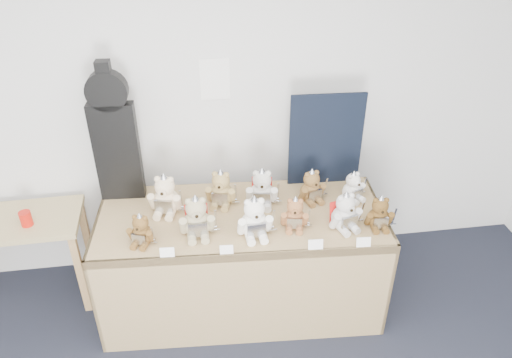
{
  "coord_description": "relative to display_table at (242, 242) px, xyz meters",
  "views": [
    {
      "loc": [
        0.17,
        -0.83,
        2.85
      ],
      "look_at": [
        0.55,
        1.8,
        1.16
      ],
      "focal_mm": 35.0,
      "sensor_mm": 36.0,
      "label": 1
    }
  ],
  "objects": [
    {
      "name": "teddy_front_end",
      "position": [
        0.88,
        -0.17,
        0.28
      ],
      "size": [
        0.21,
        0.17,
        0.25
      ],
      "rotation": [
        0.0,
        0.0,
        -0.09
      ],
      "color": "brown",
      "rests_on": "display_table"
    },
    {
      "name": "teddy_front_far_right",
      "position": [
        0.66,
        -0.15,
        0.29
      ],
      "size": [
        0.24,
        0.22,
        0.29
      ],
      "rotation": [
        0.0,
        0.0,
        0.28
      ],
      "color": "silver",
      "rests_on": "display_table"
    },
    {
      "name": "guitar_case",
      "position": [
        -0.8,
        0.44,
        0.66
      ],
      "size": [
        0.31,
        0.11,
        1.0
      ],
      "rotation": [
        0.0,
        0.0,
        -0.06
      ],
      "color": "black",
      "rests_on": "display_table"
    },
    {
      "name": "room_shell",
      "position": [
        -0.09,
        0.67,
        0.92
      ],
      "size": [
        6.0,
        6.0,
        6.0
      ],
      "color": "white",
      "rests_on": "floor"
    },
    {
      "name": "teddy_front_right",
      "position": [
        0.34,
        -0.1,
        0.27
      ],
      "size": [
        0.21,
        0.18,
        0.25
      ],
      "rotation": [
        0.0,
        0.0,
        -0.21
      ],
      "color": "#965F38",
      "rests_on": "display_table"
    },
    {
      "name": "teddy_back_right",
      "position": [
        0.52,
        0.19,
        0.28
      ],
      "size": [
        0.22,
        0.2,
        0.27
      ],
      "rotation": [
        0.0,
        0.0,
        0.28
      ],
      "color": "brown",
      "rests_on": "display_table"
    },
    {
      "name": "teddy_front_left",
      "position": [
        -0.29,
        -0.08,
        0.3
      ],
      "size": [
        0.26,
        0.21,
        0.32
      ],
      "rotation": [
        0.0,
        0.0,
        0.01
      ],
      "color": "tan",
      "rests_on": "display_table"
    },
    {
      "name": "teddy_back_centre_right",
      "position": [
        0.17,
        0.19,
        0.3
      ],
      "size": [
        0.25,
        0.22,
        0.31
      ],
      "rotation": [
        0.0,
        0.0,
        -0.15
      ],
      "color": "silver",
      "rests_on": "display_table"
    },
    {
      "name": "teddy_front_far_left",
      "position": [
        -0.64,
        -0.12,
        0.27
      ],
      "size": [
        0.19,
        0.18,
        0.24
      ],
      "rotation": [
        0.0,
        0.0,
        -0.33
      ],
      "color": "brown",
      "rests_on": "display_table"
    },
    {
      "name": "teddy_back_left",
      "position": [
        -0.49,
        0.19,
        0.3
      ],
      "size": [
        0.26,
        0.24,
        0.32
      ],
      "rotation": [
        0.0,
        0.0,
        -0.25
      ],
      "color": "beige",
      "rests_on": "display_table"
    },
    {
      "name": "teddy_back_end",
      "position": [
        0.81,
        0.16,
        0.27
      ],
      "size": [
        0.2,
        0.19,
        0.24
      ],
      "rotation": [
        0.0,
        0.0,
        0.47
      ],
      "color": "white",
      "rests_on": "display_table"
    },
    {
      "name": "entry_card_d",
      "position": [
        0.72,
        -0.36,
        0.21
      ],
      "size": [
        0.09,
        0.03,
        0.06
      ],
      "primitive_type": "cube",
      "rotation": [
        -0.24,
        0.0,
        -0.07
      ],
      "color": "white",
      "rests_on": "display_table"
    },
    {
      "name": "side_table",
      "position": [
        -1.56,
        0.36,
        -0.03
      ],
      "size": [
        0.9,
        0.51,
        0.74
      ],
      "rotation": [
        0.0,
        0.0,
        0.02
      ],
      "color": "tan",
      "rests_on": "floor"
    },
    {
      "name": "navy_board",
      "position": [
        0.66,
        0.41,
        0.53
      ],
      "size": [
        0.53,
        0.04,
        0.71
      ],
      "primitive_type": "cube",
      "rotation": [
        0.0,
        0.0,
        -0.04
      ],
      "color": "black",
      "rests_on": "display_table"
    },
    {
      "name": "entry_card_a",
      "position": [
        -0.49,
        -0.28,
        0.21
      ],
      "size": [
        0.09,
        0.03,
        0.06
      ],
      "primitive_type": "cube",
      "rotation": [
        -0.24,
        0.0,
        -0.07
      ],
      "color": "white",
      "rests_on": "display_table"
    },
    {
      "name": "entry_card_c",
      "position": [
        0.42,
        -0.34,
        0.21
      ],
      "size": [
        0.09,
        0.03,
        0.07
      ],
      "primitive_type": "cube",
      "rotation": [
        -0.24,
        0.0,
        -0.07
      ],
      "color": "white",
      "rests_on": "display_table"
    },
    {
      "name": "teddy_front_centre",
      "position": [
        0.07,
        -0.14,
        0.3
      ],
      "size": [
        0.26,
        0.21,
        0.31
      ],
      "rotation": [
        0.0,
        0.0,
        0.05
      ],
      "color": "white",
      "rests_on": "display_table"
    },
    {
      "name": "display_table",
      "position": [
        0.0,
        0.0,
        0.0
      ],
      "size": [
        2.02,
        0.95,
        0.82
      ],
      "rotation": [
        0.0,
        0.0,
        -0.07
      ],
      "color": "olive",
      "rests_on": "floor"
    },
    {
      "name": "entry_card_b",
      "position": [
        -0.13,
        -0.3,
        0.21
      ],
      "size": [
        0.08,
        0.02,
        0.06
      ],
      "primitive_type": "cube",
      "rotation": [
        -0.24,
        0.0,
        -0.07
      ],
      "color": "white",
      "rests_on": "display_table"
    },
    {
      "name": "red_cup",
      "position": [
        -1.45,
        0.29,
        0.15
      ],
      "size": [
        0.08,
        0.08,
        0.11
      ],
      "primitive_type": "cylinder",
      "color": "red",
      "rests_on": "side_table"
    },
    {
      "name": "teddy_back_centre_left",
      "position": [
        -0.11,
        0.23,
        0.29
      ],
      "size": [
        0.24,
        0.22,
        0.29
      ],
      "rotation": [
        0.0,
        0.0,
        -0.26
      ],
      "color": "#A18650",
      "rests_on": "display_table"
    }
  ]
}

